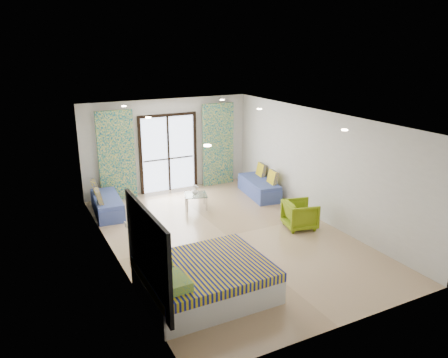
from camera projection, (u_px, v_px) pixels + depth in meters
name	position (u px, v px, depth m)	size (l,w,h in m)	color
floor	(227.00, 236.00, 9.94)	(5.00, 7.50, 0.01)	#A38361
ceiling	(227.00, 118.00, 9.13)	(5.00, 7.50, 0.01)	silver
wall_back	(168.00, 145.00, 12.72)	(5.00, 0.01, 2.70)	silver
wall_front	(346.00, 248.00, 6.35)	(5.00, 0.01, 2.70)	silver
wall_left	(113.00, 197.00, 8.45)	(0.01, 7.50, 2.70)	silver
wall_right	(318.00, 166.00, 10.63)	(0.01, 7.50, 2.70)	silver
balcony_door	(168.00, 149.00, 12.72)	(1.76, 0.08, 2.28)	black
balcony_rail	(169.00, 159.00, 12.82)	(1.52, 0.03, 0.04)	#595451
curtain_left	(117.00, 156.00, 11.92)	(1.00, 0.10, 2.50)	beige
curtain_right	(218.00, 144.00, 13.27)	(1.00, 0.10, 2.50)	beige
downlight_a	(207.00, 145.00, 6.83)	(0.12, 0.12, 0.02)	#FFE0B2
downlight_b	(345.00, 130.00, 8.05)	(0.12, 0.12, 0.02)	#FFE0B2
downlight_c	(148.00, 118.00, 9.38)	(0.12, 0.12, 0.02)	#FFE0B2
downlight_d	(259.00, 109.00, 10.60)	(0.12, 0.12, 0.02)	#FFE0B2
downlight_e	(124.00, 106.00, 11.08)	(0.12, 0.12, 0.02)	#FFE0B2
downlight_f	(222.00, 100.00, 12.30)	(0.12, 0.12, 0.02)	#FFE0B2
headboard	(147.00, 253.00, 6.87)	(0.06, 2.10, 1.50)	black
switch_plate	(126.00, 225.00, 7.93)	(0.02, 0.10, 0.10)	silver
bed	(204.00, 279.00, 7.52)	(2.15, 1.75, 0.74)	silver
daybed_left	(107.00, 204.00, 11.18)	(0.76, 1.68, 0.81)	#3E5095
daybed_right	(260.00, 187.00, 12.52)	(0.88, 1.76, 0.83)	#3E5095
coffee_table	(196.00, 196.00, 11.53)	(0.72, 0.72, 0.66)	silver
vase	(195.00, 191.00, 11.49)	(0.17, 0.18, 0.17)	white
armchair	(300.00, 213.00, 10.29)	(0.70, 0.66, 0.72)	olive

